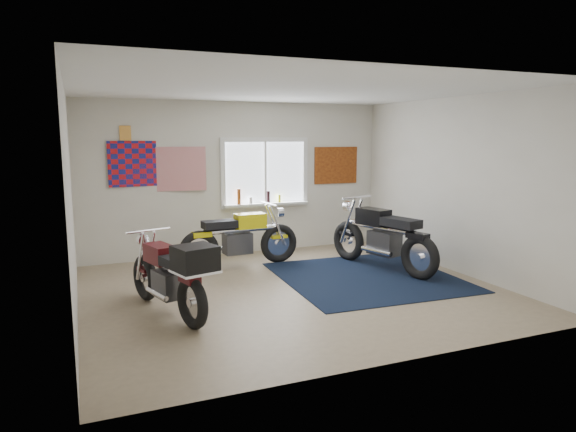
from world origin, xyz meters
name	(u,v)px	position (x,y,z in m)	size (l,w,h in m)	color
ground	(292,290)	(0.00, 0.00, 0.00)	(5.50, 5.50, 0.00)	#9E896B
room_shell	(293,171)	(0.00, 0.00, 1.64)	(5.50, 5.50, 5.50)	white
navy_rug	(367,277)	(1.29, 0.16, 0.01)	(2.50, 2.60, 0.01)	black
window_assembly	(265,177)	(0.50, 2.47, 1.37)	(1.66, 0.17, 1.26)	white
oil_bottles	(254,197)	(0.26, 2.40, 1.01)	(0.83, 0.07, 0.28)	brown
flag_display	(125,133)	(-1.90, 2.48, 2.15)	(1.60, 0.10, 1.17)	red
triumph_poster	(336,165)	(1.95, 2.48, 1.55)	(0.90, 0.03, 0.70)	#A54C14
yellow_triumph	(240,240)	(-0.29, 1.50, 0.45)	(2.03, 0.61, 1.02)	black
black_chrome_bike	(382,239)	(1.75, 0.49, 0.49)	(0.82, 2.16, 1.13)	black
maroon_tourer	(172,275)	(-1.71, -0.44, 0.50)	(0.86, 1.87, 0.96)	black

